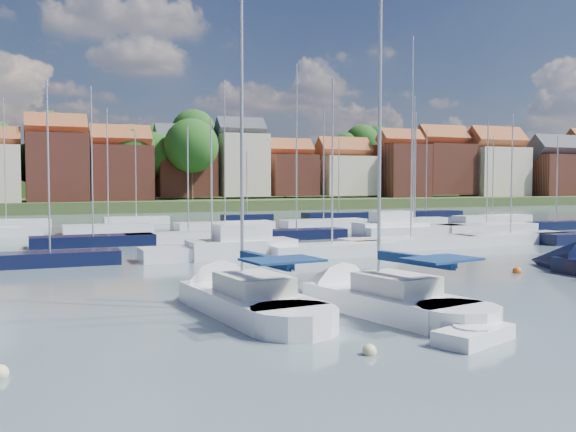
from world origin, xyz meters
name	(u,v)px	position (x,y,z in m)	size (l,w,h in m)	color
ground	(229,233)	(0.00, 40.00, 0.00)	(260.00, 260.00, 0.00)	#45555D
sailboat_left	(234,298)	(-10.84, 4.38, 0.35)	(4.19, 11.62, 15.45)	white
sailboat_centre	(365,299)	(-6.05, 2.24, 0.36)	(5.10, 11.32, 14.92)	white
tender	(474,335)	(-5.62, -3.88, 0.24)	(3.12, 2.25, 0.61)	white
buoy_a	(0,377)	(-19.18, -2.07, 0.00)	(0.45, 0.45, 0.45)	beige
buoy_b	(369,355)	(-9.34, -3.84, 0.00)	(0.43, 0.43, 0.43)	beige
buoy_c	(429,315)	(-4.49, 0.11, 0.00)	(0.46, 0.46, 0.46)	#D85914
buoy_e	(517,273)	(6.45, 7.54, 0.00)	(0.49, 0.49, 0.49)	#D85914
marina_field	(264,231)	(1.91, 35.15, 0.43)	(79.62, 41.41, 15.93)	white
far_shore_town	(119,183)	(2.23, 132.67, 4.61)	(212.46, 90.00, 22.27)	#414F27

